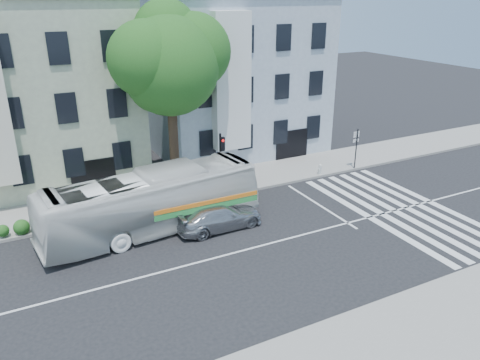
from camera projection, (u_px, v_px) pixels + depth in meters
ground at (238, 252)px, 21.98m from camera, size 120.00×120.00×0.00m
sidewalk_far at (179, 191)px, 28.56m from camera, size 80.00×4.00×0.15m
building_left at (31, 92)px, 29.36m from camera, size 12.00×10.00×11.00m
building_right at (231, 76)px, 35.28m from camera, size 12.00×10.00×11.00m
street_tree at (169, 60)px, 26.30m from camera, size 7.30×5.90×11.10m
bus at (152, 202)px, 23.44m from camera, size 3.95×11.57×3.16m
sedan at (219, 216)px, 23.97m from camera, size 1.99×4.63×1.33m
hedge at (92, 213)px, 24.67m from camera, size 8.47×2.71×0.70m
traffic_signal at (221, 157)px, 26.92m from camera, size 0.41×0.52×3.91m
fire_hydrant at (320, 169)px, 30.91m from camera, size 0.39×0.26×0.67m
far_sign_pole at (356, 144)px, 31.44m from camera, size 0.50×0.18×2.76m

